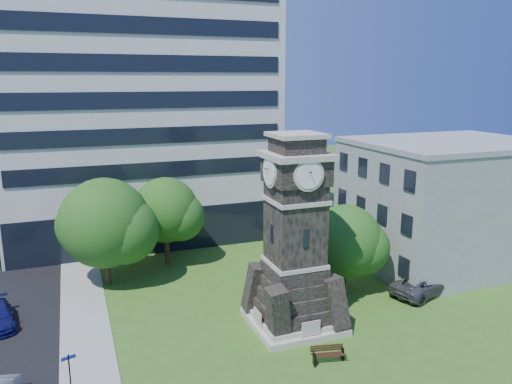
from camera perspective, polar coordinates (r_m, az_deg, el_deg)
name	(u,v)px	position (r m, az deg, el deg)	size (l,w,h in m)	color
ground	(261,348)	(30.46, 0.57, -17.39)	(160.00, 160.00, 0.00)	#36611B
sidewalk	(86,336)	(33.26, -18.84, -15.30)	(3.00, 70.00, 0.06)	gray
clock_tower	(295,246)	(31.02, 4.45, -6.12)	(5.40, 5.40, 12.22)	#B7AF9F
office_tall	(135,91)	(50.81, -13.69, 11.19)	(26.20, 15.11, 28.60)	silver
office_low	(447,202)	(45.08, 21.02, -1.05)	(15.20, 12.20, 10.40)	#979A9C
car_east_lot	(423,284)	(38.81, 18.51, -9.95)	(2.50, 5.42, 1.50)	#454449
park_bench	(328,353)	(29.23, 8.22, -17.77)	(1.86, 0.50, 0.96)	black
street_sign	(70,375)	(26.39, -20.49, -18.98)	(0.67, 0.07, 2.81)	black
tree_nw	(106,225)	(38.88, -16.75, -3.65)	(7.41, 6.74, 8.24)	#332114
tree_nc	(166,212)	(42.01, -10.20, -2.28)	(5.99, 5.44, 7.46)	#332114
tree_ne	(304,223)	(43.27, 5.49, -3.57)	(4.34, 3.95, 5.29)	#332114
tree_east	(346,243)	(37.07, 10.24, -5.78)	(5.94, 5.40, 6.49)	#332114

